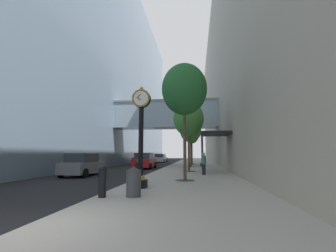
# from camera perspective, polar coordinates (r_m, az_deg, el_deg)

# --- Properties ---
(ground_plane) EXTENTS (110.00, 110.00, 0.00)m
(ground_plane) POSITION_cam_1_polar(r_m,az_deg,el_deg) (31.76, 0.36, -9.68)
(ground_plane) COLOR black
(ground_plane) RESTS_ON ground
(sidewalk_right) EXTENTS (6.42, 80.00, 0.14)m
(sidewalk_right) POSITION_cam_1_polar(r_m,az_deg,el_deg) (34.55, 6.30, -9.28)
(sidewalk_right) COLOR #9E998E
(sidewalk_right) RESTS_ON ground
(building_block_left) EXTENTS (22.98, 80.00, 32.72)m
(building_block_left) POSITION_cam_1_polar(r_m,az_deg,el_deg) (40.47, -16.39, 14.79)
(building_block_left) COLOR slate
(building_block_left) RESTS_ON ground
(building_block_right) EXTENTS (9.00, 80.00, 26.44)m
(building_block_right) POSITION_cam_1_polar(r_m,az_deg,el_deg) (37.12, 18.28, 11.81)
(building_block_right) COLOR #A89E89
(building_block_right) RESTS_ON ground
(street_clock) EXTENTS (0.84, 0.55, 4.60)m
(street_clock) POSITION_cam_1_polar(r_m,az_deg,el_deg) (10.75, -6.57, -1.22)
(street_clock) COLOR black
(street_clock) RESTS_ON sidewalk_right
(bollard_nearest) EXTENTS (0.28, 0.28, 1.12)m
(bollard_nearest) POSITION_cam_1_polar(r_m,az_deg,el_deg) (8.69, -15.58, -12.55)
(bollard_nearest) COLOR black
(bollard_nearest) RESTS_ON sidewalk_right
(bollard_third) EXTENTS (0.28, 0.28, 1.12)m
(bollard_third) POSITION_cam_1_polar(r_m,az_deg,el_deg) (13.33, -7.40, -10.61)
(bollard_third) COLOR black
(bollard_third) RESTS_ON sidewalk_right
(street_tree_near) EXTENTS (2.66, 2.66, 6.80)m
(street_tree_near) POSITION_cam_1_polar(r_m,az_deg,el_deg) (14.01, 3.98, 8.80)
(street_tree_near) COLOR #333335
(street_tree_near) RESTS_ON sidewalk_right
(street_tree_mid_near) EXTENTS (2.66, 2.66, 6.07)m
(street_tree_mid_near) POSITION_cam_1_polar(r_m,az_deg,el_deg) (20.64, 4.99, 1.72)
(street_tree_mid_near) COLOR #333335
(street_tree_mid_near) RESTS_ON sidewalk_right
(street_tree_mid_far) EXTENTS (2.48, 2.48, 5.64)m
(street_tree_mid_far) POSITION_cam_1_polar(r_m,az_deg,el_deg) (27.47, 5.49, -1.06)
(street_tree_mid_far) COLOR #333335
(street_tree_mid_far) RESTS_ON sidewalk_right
(street_tree_far) EXTENTS (1.97, 1.97, 5.22)m
(street_tree_far) POSITION_cam_1_polar(r_m,az_deg,el_deg) (34.35, 5.79, -2.43)
(street_tree_far) COLOR #333335
(street_tree_far) RESTS_ON sidewalk_right
(trash_bin) EXTENTS (0.53, 0.53, 1.05)m
(trash_bin) POSITION_cam_1_polar(r_m,az_deg,el_deg) (8.62, -8.32, -13.09)
(trash_bin) COLOR #383D42
(trash_bin) RESTS_ON sidewalk_right
(pedestrian_walking) EXTENTS (0.46, 0.36, 1.59)m
(pedestrian_walking) POSITION_cam_1_polar(r_m,az_deg,el_deg) (17.27, 8.64, -8.88)
(pedestrian_walking) COLOR #23232D
(pedestrian_walking) RESTS_ON sidewalk_right
(storefront_awning) EXTENTS (2.40, 3.60, 3.30)m
(storefront_awning) POSITION_cam_1_polar(r_m,az_deg,el_deg) (20.59, 11.23, -2.02)
(storefront_awning) COLOR black
(storefront_awning) RESTS_ON sidewalk_right
(car_red_near) EXTENTS (2.09, 4.54, 1.72)m
(car_red_near) POSITION_cam_1_polar(r_m,az_deg,el_deg) (26.48, -5.71, -8.43)
(car_red_near) COLOR #AD191E
(car_red_near) RESTS_ON ground
(car_black_mid) EXTENTS (2.16, 4.76, 1.70)m
(car_black_mid) POSITION_cam_1_polar(r_m,az_deg,el_deg) (37.57, -6.56, -7.92)
(car_black_mid) COLOR black
(car_black_mid) RESTS_ON ground
(car_white_far) EXTENTS (2.20, 4.63, 1.59)m
(car_white_far) POSITION_cam_1_polar(r_m,az_deg,el_deg) (44.24, -1.87, -7.83)
(car_white_far) COLOR silver
(car_white_far) RESTS_ON ground
(car_grey_trailing) EXTENTS (2.06, 4.19, 1.66)m
(car_grey_trailing) POSITION_cam_1_polar(r_m,az_deg,el_deg) (18.82, -19.92, -8.87)
(car_grey_trailing) COLOR slate
(car_grey_trailing) RESTS_ON ground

